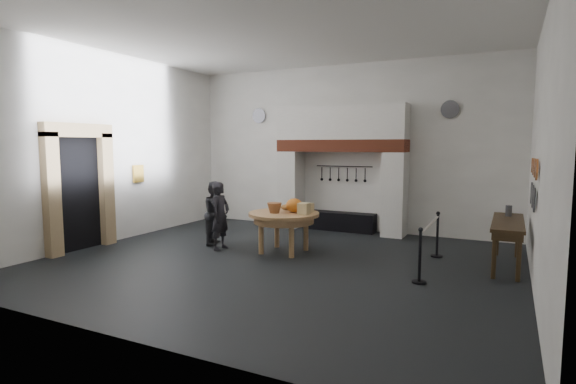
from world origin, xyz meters
The scene contains 39 objects.
floor centered at (0.00, 0.00, 0.00)m, with size 9.00×8.00×0.02m, color black.
ceiling centered at (0.00, 0.00, 4.50)m, with size 9.00×8.00×0.02m, color silver.
wall_back centered at (0.00, 4.00, 2.25)m, with size 9.00×0.02×4.50m, color white.
wall_front centered at (0.00, -4.00, 2.25)m, with size 9.00×0.02×4.50m, color white.
wall_left centered at (-4.50, 0.00, 2.25)m, with size 0.02×8.00×4.50m, color white.
wall_right centered at (4.50, 0.00, 2.25)m, with size 0.02×8.00×4.50m, color white.
chimney_pier_left centered at (-1.48, 3.65, 1.07)m, with size 0.55×0.70×2.15m, color silver.
chimney_pier_right centered at (1.48, 3.65, 1.07)m, with size 0.55×0.70×2.15m, color silver.
hearth_brick_band centered at (0.00, 3.65, 2.31)m, with size 3.50×0.72×0.32m, color #9E442B.
chimney_hood centered at (0.00, 3.65, 2.92)m, with size 3.50×0.70×0.90m, color silver.
iron_range centered at (0.00, 3.72, 0.25)m, with size 1.90×0.45×0.50m, color black.
utensil_rail centered at (0.00, 3.92, 1.75)m, with size 0.02×0.02×1.60m, color black.
door_recess centered at (-4.47, -1.00, 1.25)m, with size 0.04×1.10×2.50m, color black.
door_jamb_near centered at (-4.38, -1.70, 1.30)m, with size 0.22×0.30×2.60m, color tan.
door_jamb_far centered at (-4.38, -0.30, 1.30)m, with size 0.22×0.30×2.60m, color tan.
door_lintel centered at (-4.38, -1.00, 2.65)m, with size 0.22×1.70×0.30m, color tan.
wall_plaque centered at (-4.45, 0.80, 1.60)m, with size 0.05×0.34×0.44m, color gold.
work_table centered at (-0.27, 0.80, 0.84)m, with size 1.53×1.53×0.07m, color tan.
pumpkin centered at (-0.07, 0.90, 1.03)m, with size 0.36×0.36×0.31m, color orange.
cheese_block_big centered at (0.23, 0.75, 0.99)m, with size 0.22×0.22×0.24m, color tan.
cheese_block_small centered at (0.21, 1.05, 0.97)m, with size 0.18×0.18×0.20m, color #F0D28F.
wicker_basket centered at (-0.42, 0.65, 0.98)m, with size 0.32×0.32×0.22m, color #A7663D.
bread_loaf centered at (-0.37, 1.15, 0.94)m, with size 0.31×0.18×0.13m, color #956135.
visitor_near centered at (-1.66, 0.42, 0.76)m, with size 0.55×0.36×1.52m, color #222127.
visitor_far centered at (-2.06, 0.82, 0.74)m, with size 0.72×0.56×1.49m, color #222327.
side_table centered at (4.10, 1.62, 0.87)m, with size 0.55×2.20×0.06m, color #3D2C16.
pewter_jug centered at (4.10, 2.22, 1.01)m, with size 0.12×0.12×0.22m, color #45464A.
copper_pan_a centered at (4.46, 0.20, 1.95)m, with size 0.34×0.34×0.03m, color #C6662D.
copper_pan_b centered at (4.46, 0.75, 1.95)m, with size 0.32×0.32×0.03m, color #C6662D.
copper_pan_c centered at (4.46, 1.30, 1.95)m, with size 0.30×0.30×0.03m, color #C6662D.
copper_pan_d centered at (4.46, 1.85, 1.95)m, with size 0.28×0.28×0.03m, color #C6662D.
pewter_plate_left centered at (4.46, 0.40, 1.45)m, with size 0.40×0.40×0.03m, color #4C4C51.
pewter_plate_mid centered at (4.46, 1.00, 1.45)m, with size 0.40×0.40×0.03m, color #4C4C51.
pewter_plate_right centered at (4.46, 1.60, 1.45)m, with size 0.40×0.40×0.03m, color #4C4C51.
pewter_plate_back_left centered at (-2.70, 3.96, 3.20)m, with size 0.44×0.44×0.03m, color #4C4C51.
pewter_plate_back_right centered at (2.70, 3.96, 3.20)m, with size 0.44×0.44×0.03m, color #4C4C51.
barrier_post_near centered at (2.79, -0.14, 0.45)m, with size 0.05×0.05×0.90m, color black.
barrier_post_far centered at (2.79, 1.86, 0.45)m, with size 0.05×0.05×0.90m, color black.
barrier_rope centered at (2.79, 0.86, 0.85)m, with size 0.04×0.04×2.00m, color silver.
Camera 1 is at (4.09, -7.77, 2.33)m, focal length 28.00 mm.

